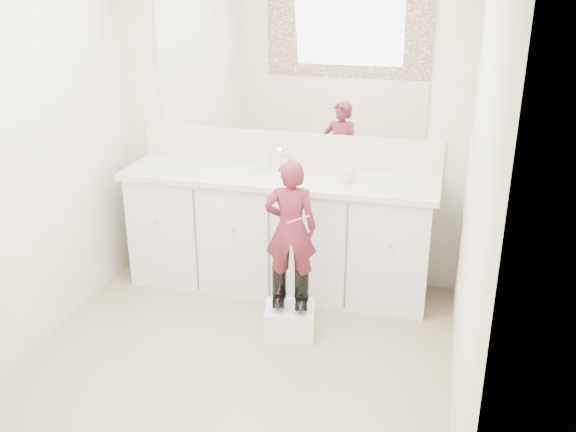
# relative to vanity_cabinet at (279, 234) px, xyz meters

# --- Properties ---
(floor) EXTENTS (3.00, 3.00, 0.00)m
(floor) POSITION_rel_vanity_cabinet_xyz_m (0.00, -1.23, -0.42)
(floor) COLOR #817055
(floor) RESTS_ON ground
(wall_back) EXTENTS (2.60, 0.00, 2.60)m
(wall_back) POSITION_rel_vanity_cabinet_xyz_m (0.00, 0.27, 0.77)
(wall_back) COLOR beige
(wall_back) RESTS_ON floor
(wall_front) EXTENTS (2.60, 0.00, 2.60)m
(wall_front) POSITION_rel_vanity_cabinet_xyz_m (0.00, -2.73, 0.77)
(wall_front) COLOR beige
(wall_front) RESTS_ON floor
(wall_left) EXTENTS (0.00, 3.00, 3.00)m
(wall_left) POSITION_rel_vanity_cabinet_xyz_m (-1.30, -1.23, 0.78)
(wall_left) COLOR beige
(wall_left) RESTS_ON floor
(wall_right) EXTENTS (0.00, 3.00, 3.00)m
(wall_right) POSITION_rel_vanity_cabinet_xyz_m (1.30, -1.23, 0.78)
(wall_right) COLOR beige
(wall_right) RESTS_ON floor
(vanity_cabinet) EXTENTS (2.20, 0.55, 0.85)m
(vanity_cabinet) POSITION_rel_vanity_cabinet_xyz_m (0.00, 0.00, 0.00)
(vanity_cabinet) COLOR silver
(vanity_cabinet) RESTS_ON floor
(countertop) EXTENTS (2.28, 0.58, 0.04)m
(countertop) POSITION_rel_vanity_cabinet_xyz_m (0.00, -0.01, 0.45)
(countertop) COLOR beige
(countertop) RESTS_ON vanity_cabinet
(backsplash) EXTENTS (2.28, 0.03, 0.25)m
(backsplash) POSITION_rel_vanity_cabinet_xyz_m (0.00, 0.26, 0.59)
(backsplash) COLOR beige
(backsplash) RESTS_ON countertop
(mirror) EXTENTS (2.00, 0.02, 1.00)m
(mirror) POSITION_rel_vanity_cabinet_xyz_m (0.00, 0.26, 1.22)
(mirror) COLOR white
(mirror) RESTS_ON wall_back
(dot_panel) EXTENTS (2.00, 0.01, 1.20)m
(dot_panel) POSITION_rel_vanity_cabinet_xyz_m (0.00, -2.71, 1.22)
(dot_panel) COLOR #472819
(dot_panel) RESTS_ON wall_front
(faucet) EXTENTS (0.08, 0.08, 0.10)m
(faucet) POSITION_rel_vanity_cabinet_xyz_m (0.00, 0.15, 0.52)
(faucet) COLOR silver
(faucet) RESTS_ON countertop
(cup) EXTENTS (0.12, 0.12, 0.10)m
(cup) POSITION_rel_vanity_cabinet_xyz_m (0.50, -0.05, 0.52)
(cup) COLOR beige
(cup) RESTS_ON countertop
(soap_bottle) EXTENTS (0.12, 0.12, 0.20)m
(soap_bottle) POSITION_rel_vanity_cabinet_xyz_m (-0.13, 0.05, 0.56)
(soap_bottle) COLOR beige
(soap_bottle) RESTS_ON countertop
(step_stool) EXTENTS (0.37, 0.32, 0.21)m
(step_stool) POSITION_rel_vanity_cabinet_xyz_m (0.25, -0.66, -0.32)
(step_stool) COLOR white
(step_stool) RESTS_ON floor
(boot_left) EXTENTS (0.13, 0.19, 0.27)m
(boot_left) POSITION_rel_vanity_cabinet_xyz_m (0.17, -0.64, -0.09)
(boot_left) COLOR black
(boot_left) RESTS_ON step_stool
(boot_right) EXTENTS (0.13, 0.19, 0.27)m
(boot_right) POSITION_rel_vanity_cabinet_xyz_m (0.32, -0.64, -0.09)
(boot_right) COLOR black
(boot_right) RESTS_ON step_stool
(toddler) EXTENTS (0.36, 0.27, 0.90)m
(toddler) POSITION_rel_vanity_cabinet_xyz_m (0.25, -0.64, 0.33)
(toddler) COLOR #9A2F4F
(toddler) RESTS_ON step_stool
(toothbrush) EXTENTS (0.14, 0.04, 0.06)m
(toothbrush) POSITION_rel_vanity_cabinet_xyz_m (0.32, -0.72, 0.43)
(toothbrush) COLOR #E65982
(toothbrush) RESTS_ON toddler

